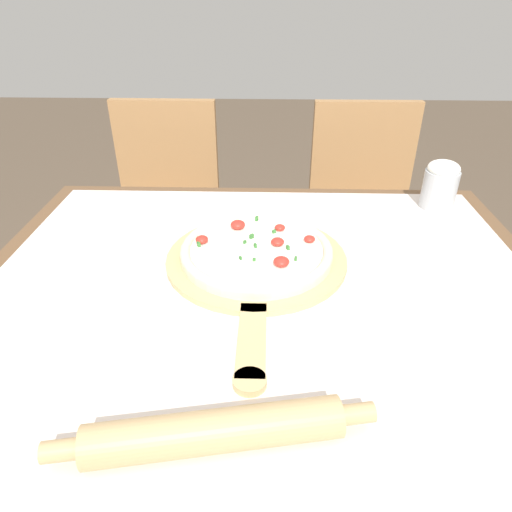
{
  "coord_description": "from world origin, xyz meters",
  "views": [
    {
      "loc": [
        0.01,
        -0.7,
        1.25
      ],
      "look_at": [
        -0.01,
        0.07,
        0.78
      ],
      "focal_mm": 32.0,
      "sensor_mm": 36.0,
      "label": 1
    }
  ],
  "objects_px": {
    "pizza_peel": "(256,263)",
    "chair_right": "(361,208)",
    "rolling_pin": "(215,431)",
    "flour_cup": "(440,184)",
    "pizza": "(256,250)",
    "chair_left": "(167,206)"
  },
  "relations": [
    {
      "from": "pizza_peel",
      "to": "chair_right",
      "type": "bearing_deg",
      "value": 64.77
    },
    {
      "from": "rolling_pin",
      "to": "flour_cup",
      "type": "distance_m",
      "value": 0.86
    },
    {
      "from": "pizza_peel",
      "to": "pizza",
      "type": "bearing_deg",
      "value": 89.77
    },
    {
      "from": "pizza_peel",
      "to": "flour_cup",
      "type": "bearing_deg",
      "value": 33.22
    },
    {
      "from": "pizza_peel",
      "to": "chair_right",
      "type": "distance_m",
      "value": 0.91
    },
    {
      "from": "flour_cup",
      "to": "chair_right",
      "type": "bearing_deg",
      "value": 98.89
    },
    {
      "from": "pizza_peel",
      "to": "rolling_pin",
      "type": "relative_size",
      "value": 1.35
    },
    {
      "from": "pizza",
      "to": "chair_right",
      "type": "height_order",
      "value": "chair_right"
    },
    {
      "from": "chair_right",
      "to": "rolling_pin",
      "type": "bearing_deg",
      "value": -109.13
    },
    {
      "from": "chair_left",
      "to": "flour_cup",
      "type": "bearing_deg",
      "value": -30.76
    },
    {
      "from": "pizza_peel",
      "to": "chair_right",
      "type": "height_order",
      "value": "chair_right"
    },
    {
      "from": "pizza",
      "to": "flour_cup",
      "type": "bearing_deg",
      "value": 31.45
    },
    {
      "from": "flour_cup",
      "to": "pizza_peel",
      "type": "bearing_deg",
      "value": -146.78
    },
    {
      "from": "chair_left",
      "to": "flour_cup",
      "type": "relative_size",
      "value": 7.24
    },
    {
      "from": "chair_right",
      "to": "flour_cup",
      "type": "distance_m",
      "value": 0.59
    },
    {
      "from": "pizza",
      "to": "chair_right",
      "type": "relative_size",
      "value": 0.35
    },
    {
      "from": "pizza_peel",
      "to": "chair_right",
      "type": "relative_size",
      "value": 0.62
    },
    {
      "from": "pizza_peel",
      "to": "chair_right",
      "type": "xyz_separation_m",
      "value": [
        0.37,
        0.79,
        -0.25
      ]
    },
    {
      "from": "chair_right",
      "to": "flour_cup",
      "type": "xyz_separation_m",
      "value": [
        0.08,
        -0.5,
        0.3
      ]
    },
    {
      "from": "chair_left",
      "to": "chair_right",
      "type": "relative_size",
      "value": 1.0
    },
    {
      "from": "rolling_pin",
      "to": "chair_right",
      "type": "height_order",
      "value": "chair_right"
    },
    {
      "from": "pizza",
      "to": "chair_right",
      "type": "bearing_deg",
      "value": 64.22
    }
  ]
}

